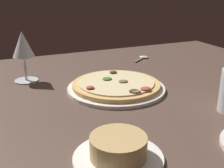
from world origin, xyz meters
TOP-DOWN VIEW (x-y plane):
  - dining_table at (0.00, 0.00)cm, footprint 150.00×110.00cm
  - pizza_main at (-4.84, -4.81)cm, footprint 28.97×28.97cm
  - ramekin_on_saucer at (9.65, 28.02)cm, footprint 16.61×16.61cm
  - wine_glass_far at (18.52, -23.74)cm, footprint 7.55×7.55cm
  - spoon at (-29.76, -33.32)cm, footprint 9.51×7.91cm

SIDE VIEW (x-z plane):
  - dining_table at x=0.00cm, z-range 0.00..4.00cm
  - spoon at x=-29.76cm, z-range 3.96..4.96cm
  - pizza_main at x=-4.84cm, z-range 3.53..6.89cm
  - ramekin_on_saucer at x=9.65cm, z-range 3.59..8.42cm
  - wine_glass_far at x=18.52cm, z-range 7.20..23.41cm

